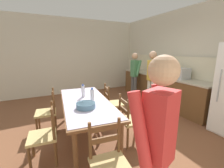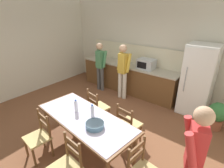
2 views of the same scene
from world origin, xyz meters
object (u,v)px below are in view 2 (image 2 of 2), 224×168
Objects in this scene: dining_table at (85,120)px; potted_plant at (218,114)px; bottle_off_centre at (92,111)px; chair_side_near_left at (39,137)px; person_by_table at (193,159)px; microwave at (146,64)px; refrigerator at (198,81)px; person_at_sink at (100,65)px; chair_side_far_left at (98,107)px; person_at_counter at (123,69)px; chair_side_far_right at (128,124)px; bottle_near_centre at (76,106)px; serving_bowl at (95,125)px; chair_side_near_right at (67,167)px.

dining_table is 3.28× the size of potted_plant.
potted_plant is (1.80, 2.22, -0.49)m from bottle_off_centre.
chair_side_near_left is 2.58m from person_by_table.
refrigerator is at bearing -0.73° from microwave.
microwave is 2.28m from potted_plant.
person_at_sink reaches higher than chair_side_near_left.
chair_side_far_left is 1.59m from person_at_counter.
person_by_table is at bearing -122.60° from person_at_sink.
chair_side_far_left is 0.95m from chair_side_far_right.
potted_plant is (0.64, -0.43, -0.54)m from refrigerator.
bottle_near_centre is 0.30× the size of chair_side_far_right.
refrigerator is at bearing -102.75° from chair_side_far_right.
person_at_counter is at bearing -67.33° from chair_side_far_left.
refrigerator reaches higher than person_by_table.
serving_bowl is 3.09m from person_at_sink.
chair_side_near_left is 1.72m from chair_side_far_right.
refrigerator is 3.04m from dining_table.
chair_side_far_right is 1.44m from chair_side_near_right.
dining_table is 3.02m from potted_plant.
person_at_sink is at bearing -179.17° from potted_plant.
bottle_off_centre is at bearing 39.22° from dining_table.
refrigerator is 2.63m from chair_side_far_left.
chair_side_far_left is 0.55× the size of person_by_table.
chair_side_near_left is 0.54× the size of person_at_counter.
dining_table is 2.40× the size of chair_side_far_right.
chair_side_near_left is 3.15m from person_at_sink.
microwave is 1.85× the size of bottle_near_centre.
dining_table is 1.30× the size of person_at_counter.
dining_table is at bearing -18.02° from person_by_table.
person_at_counter is (-1.09, 3.01, 0.50)m from chair_side_near_right.
chair_side_far_left is (-1.68, -1.97, -0.48)m from refrigerator.
person_at_counter reaches higher than bottle_off_centre.
microwave reaches higher than bottle_off_centre.
bottle_off_centre reaches higher than potted_plant.
bottle_near_centre is 0.17× the size of person_at_sink.
dining_table is at bearing 57.10° from chair_side_far_right.
microwave is 0.55× the size of chair_side_near_left.
chair_side_far_right is at bearing -129.71° from potted_plant.
bottle_near_centre is 1.00× the size of bottle_off_centre.
person_at_counter is at bearing 107.36° from dining_table.
chair_side_far_right is at bearing -44.27° from person_by_table.
microwave is at bearing 168.10° from potted_plant.
chair_side_far_right is at bearing 88.68° from chair_side_near_right.
chair_side_near_left is 0.95m from chair_side_near_right.
serving_bowl is at bearing -122.82° from potted_plant.
refrigerator is at bearing 64.94° from dining_table.
potted_plant is at bearing 68.62° from chair_side_near_right.
microwave reaches higher than chair_side_near_left.
dining_table is at bearing 56.80° from chair_side_near_left.
chair_side_far_right is at bearing 50.42° from dining_table.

